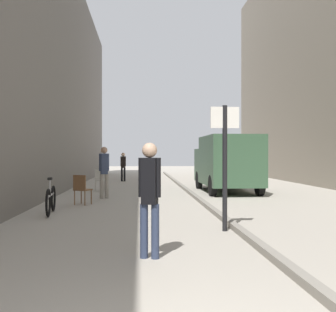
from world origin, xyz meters
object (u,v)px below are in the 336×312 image
at_px(bicycle_leaning, 51,200).
at_px(cafe_chair_by_doorway, 81,188).
at_px(pedestrian_main_foreground, 123,165).
at_px(cafe_chair_near_window, 100,178).
at_px(pedestrian_mid_block, 104,169).
at_px(delivery_van, 227,162).
at_px(street_sign_post, 225,156).
at_px(pedestrian_far_crossing, 150,192).

distance_m(bicycle_leaning, cafe_chair_by_doorway, 2.02).
bearing_deg(cafe_chair_by_doorway, pedestrian_main_foreground, 110.60).
xyz_separation_m(pedestrian_main_foreground, cafe_chair_by_doorway, (-0.84, -11.13, -0.43)).
bearing_deg(cafe_chair_near_window, pedestrian_main_foreground, -103.78).
xyz_separation_m(pedestrian_mid_block, cafe_chair_near_window, (-0.44, 3.04, -0.53)).
bearing_deg(delivery_van, street_sign_post, -102.84).
relative_size(pedestrian_far_crossing, cafe_chair_by_doorway, 1.88).
distance_m(pedestrian_main_foreground, pedestrian_far_crossing, 17.87).
relative_size(pedestrian_far_crossing, cafe_chair_near_window, 1.88).
height_order(bicycle_leaning, cafe_chair_near_window, bicycle_leaning).
bearing_deg(cafe_chair_by_doorway, pedestrian_mid_block, 98.84).
bearing_deg(pedestrian_main_foreground, pedestrian_mid_block, -73.91).
xyz_separation_m(pedestrian_main_foreground, cafe_chair_near_window, (-0.74, -6.22, -0.43)).
xyz_separation_m(pedestrian_far_crossing, bicycle_leaning, (-2.51, 4.76, -0.64)).
bearing_deg(street_sign_post, pedestrian_mid_block, -66.55).
relative_size(pedestrian_main_foreground, bicycle_leaning, 0.95).
xyz_separation_m(delivery_van, bicycle_leaning, (-6.00, -5.96, -0.87)).
bearing_deg(bicycle_leaning, delivery_van, 39.70).
bearing_deg(pedestrian_mid_block, street_sign_post, -81.09).
bearing_deg(cafe_chair_by_doorway, cafe_chair_near_window, 113.78).
xyz_separation_m(pedestrian_main_foreground, bicycle_leaning, (-1.36, -13.07, -0.59)).
height_order(pedestrian_mid_block, street_sign_post, street_sign_post).
relative_size(delivery_van, bicycle_leaning, 2.79).
xyz_separation_m(pedestrian_mid_block, pedestrian_far_crossing, (1.44, -8.57, -0.05)).
distance_m(pedestrian_main_foreground, cafe_chair_by_doorway, 11.17).
height_order(pedestrian_far_crossing, cafe_chair_by_doorway, pedestrian_far_crossing).
bearing_deg(pedestrian_main_foreground, pedestrian_far_crossing, -68.40).
distance_m(pedestrian_far_crossing, delivery_van, 11.28).
height_order(pedestrian_main_foreground, delivery_van, delivery_van).
distance_m(cafe_chair_near_window, cafe_chair_by_doorway, 4.91).
distance_m(street_sign_post, cafe_chair_near_window, 10.17).
height_order(pedestrian_far_crossing, cafe_chair_near_window, pedestrian_far_crossing).
xyz_separation_m(bicycle_leaning, cafe_chair_near_window, (0.62, 6.85, 0.17)).
xyz_separation_m(pedestrian_mid_block, delivery_van, (4.94, 2.15, 0.18)).
distance_m(pedestrian_main_foreground, bicycle_leaning, 13.16).
height_order(pedestrian_main_foreground, bicycle_leaning, pedestrian_main_foreground).
relative_size(bicycle_leaning, cafe_chair_near_window, 1.88).
bearing_deg(pedestrian_far_crossing, bicycle_leaning, -46.58).
xyz_separation_m(pedestrian_far_crossing, cafe_chair_by_doorway, (-1.98, 6.70, -0.47)).
distance_m(pedestrian_far_crossing, street_sign_post, 2.71).
relative_size(street_sign_post, cafe_chair_near_window, 2.77).
distance_m(pedestrian_far_crossing, cafe_chair_by_doorway, 7.00).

